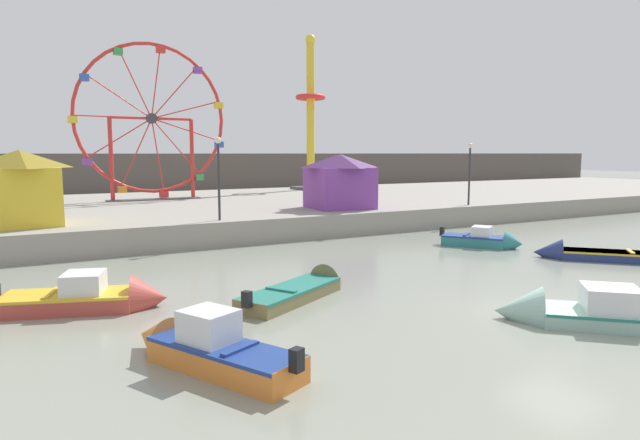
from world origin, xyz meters
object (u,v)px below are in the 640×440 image
object	(u,v)px
motorboat_olive_wood	(307,287)
promenade_lamp_far	(470,165)
motorboat_seafoam	(586,313)
ferris_wheel_red_frame	(152,122)
drop_tower_yellow_tower	(311,119)
carnival_booth_purple_stall	(340,180)
motorboat_orange_hull	(203,347)
promenade_lamp_near	(219,166)
carnival_booth_yellow_awning	(21,186)
motorboat_navy_blue	(588,254)
motorboat_faded_red	(98,298)
motorboat_teal_painted	(486,240)

from	to	relation	value
motorboat_olive_wood	promenade_lamp_far	xyz separation A→B (m)	(17.05, 10.47, 3.50)
motorboat_seafoam	ferris_wheel_red_frame	distance (m)	31.21
drop_tower_yellow_tower	carnival_booth_purple_stall	distance (m)	17.90
motorboat_orange_hull	carnival_booth_purple_stall	bearing A→B (deg)	-64.28
motorboat_olive_wood	promenade_lamp_near	xyz separation A→B (m)	(0.79, 10.49, 3.58)
motorboat_seafoam	carnival_booth_yellow_awning	size ratio (longest dim) A/B	1.25
ferris_wheel_red_frame	carnival_booth_purple_stall	bearing A→B (deg)	-54.32
motorboat_olive_wood	drop_tower_yellow_tower	world-z (taller)	drop_tower_yellow_tower
promenade_lamp_far	motorboat_seafoam	bearing A→B (deg)	-126.02
motorboat_navy_blue	motorboat_orange_hull	world-z (taller)	motorboat_orange_hull
motorboat_orange_hull	drop_tower_yellow_tower	xyz separation A→B (m)	(20.26, 32.70, 7.07)
motorboat_olive_wood	motorboat_orange_hull	world-z (taller)	motorboat_orange_hull
motorboat_olive_wood	carnival_booth_purple_stall	size ratio (longest dim) A/B	1.24
carnival_booth_yellow_awning	carnival_booth_purple_stall	distance (m)	16.46
carnival_booth_yellow_awning	promenade_lamp_far	size ratio (longest dim) A/B	1.05
motorboat_navy_blue	motorboat_faded_red	distance (m)	19.10
motorboat_faded_red	motorboat_navy_blue	bearing A→B (deg)	12.46
motorboat_navy_blue	carnival_booth_purple_stall	world-z (taller)	carnival_booth_purple_stall
ferris_wheel_red_frame	carnival_booth_yellow_awning	distance (m)	14.25
motorboat_teal_painted	drop_tower_yellow_tower	bearing A→B (deg)	136.17
promenade_lamp_far	motorboat_navy_blue	bearing A→B (deg)	-109.96
motorboat_olive_wood	promenade_lamp_near	size ratio (longest dim) A/B	1.24
carnival_booth_yellow_awning	motorboat_faded_red	bearing A→B (deg)	-86.77
motorboat_navy_blue	promenade_lamp_far	world-z (taller)	promenade_lamp_far
motorboat_faded_red	promenade_lamp_far	size ratio (longest dim) A/B	1.22
motorboat_navy_blue	motorboat_teal_painted	world-z (taller)	motorboat_teal_painted
carnival_booth_purple_stall	promenade_lamp_near	bearing A→B (deg)	-159.36
motorboat_navy_blue	promenade_lamp_far	xyz separation A→B (m)	(4.05, 11.15, 3.51)
motorboat_teal_painted	drop_tower_yellow_tower	distance (m)	26.28
motorboat_teal_painted	ferris_wheel_red_frame	bearing A→B (deg)	173.32
carnival_booth_yellow_awning	promenade_lamp_near	bearing A→B (deg)	-21.45
carnival_booth_purple_stall	promenade_lamp_far	world-z (taller)	promenade_lamp_far
carnival_booth_yellow_awning	promenade_lamp_far	bearing A→B (deg)	-10.42
motorboat_navy_blue	ferris_wheel_red_frame	world-z (taller)	ferris_wheel_red_frame
motorboat_olive_wood	motorboat_orange_hull	xyz separation A→B (m)	(-4.65, -4.07, 0.15)
motorboat_faded_red	motorboat_teal_painted	xyz separation A→B (m)	(17.57, 2.18, -0.01)
motorboat_faded_red	drop_tower_yellow_tower	xyz separation A→B (m)	(21.60, 27.16, 7.12)
motorboat_navy_blue	drop_tower_yellow_tower	xyz separation A→B (m)	(2.61, 29.31, 7.24)
motorboat_orange_hull	carnival_booth_purple_stall	xyz separation A→B (m)	(13.57, 16.74, 2.47)
motorboat_seafoam	motorboat_olive_wood	xyz separation A→B (m)	(-4.90, 6.25, -0.06)
motorboat_orange_hull	promenade_lamp_near	bearing A→B (deg)	-45.74
carnival_booth_purple_stall	promenade_lamp_near	world-z (taller)	promenade_lamp_near
motorboat_navy_blue	motorboat_teal_painted	xyz separation A→B (m)	(-1.41, 4.34, 0.11)
motorboat_navy_blue	carnival_booth_yellow_awning	xyz separation A→B (m)	(-20.54, 13.72, 2.74)
drop_tower_yellow_tower	motorboat_faded_red	bearing A→B (deg)	-128.49
motorboat_teal_painted	carnival_booth_purple_stall	xyz separation A→B (m)	(-2.67, 9.02, 2.53)
ferris_wheel_red_frame	motorboat_navy_blue	bearing A→B (deg)	-63.65
motorboat_seafoam	motorboat_olive_wood	size ratio (longest dim) A/B	1.02
motorboat_seafoam	motorboat_olive_wood	world-z (taller)	motorboat_seafoam
drop_tower_yellow_tower	promenade_lamp_near	xyz separation A→B (m)	(-14.83, -18.13, -3.65)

